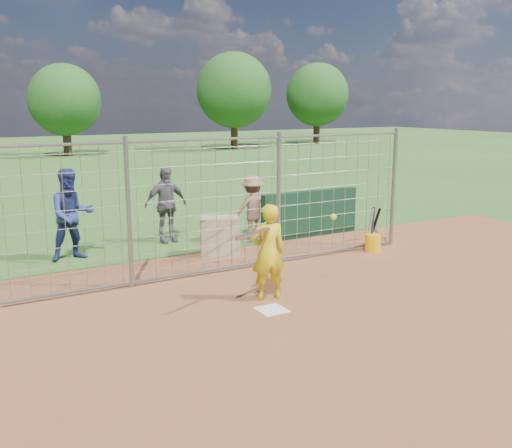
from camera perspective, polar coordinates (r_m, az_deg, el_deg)
ground at (r=9.05m, az=0.90°, el=-8.26°), size 100.00×100.00×0.00m
infield_dirt at (r=6.87m, az=14.34°, el=-15.51°), size 18.00×18.00×0.00m
home_plate at (r=8.89m, az=1.57°, el=-8.58°), size 0.43×0.43×0.02m
dugout_wall at (r=13.62m, az=5.41°, el=1.02°), size 2.60×0.20×1.10m
batter at (r=9.16m, az=1.23°, el=-2.83°), size 0.64×0.48×1.58m
bystander_a at (r=12.06m, az=-17.95°, el=0.90°), size 0.93×0.73×1.86m
bystander_b at (r=13.12m, az=-9.01°, el=1.94°), size 1.05×0.50×1.75m
bystander_c at (r=13.11m, az=-0.35°, el=1.57°), size 1.02×0.65×1.52m
equipment_bin at (r=11.98m, az=-3.65°, el=-1.21°), size 0.95×0.81×0.80m
equipment_in_play at (r=8.80m, az=1.79°, el=-0.52°), size 1.95×0.42×0.19m
bucket_with_bats at (r=12.49m, az=11.58°, el=-1.62°), size 0.34×0.38×0.98m
backstop_fence at (r=10.43m, az=-4.73°, el=1.61°), size 9.08×0.08×2.60m
tree_line at (r=36.20m, az=-18.49°, el=12.34°), size 44.66×6.72×6.48m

